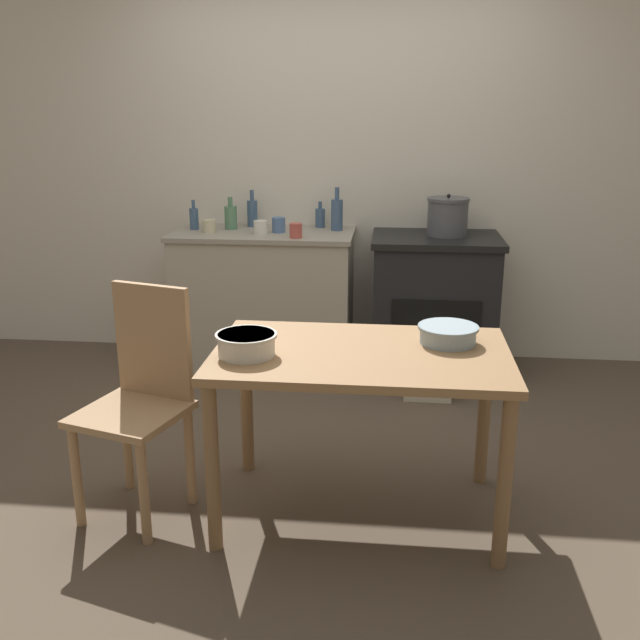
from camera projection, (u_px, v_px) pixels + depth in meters
The scene contains 19 objects.
ground_plane at pixel (313, 451), 3.60m from camera, with size 14.00×14.00×0.00m, color brown.
wall_back at pixel (339, 168), 4.75m from camera, with size 8.00×0.07×2.55m.
counter_cabinet at pixel (265, 299), 4.71m from camera, with size 1.16×0.63×0.90m.
stove at pixel (434, 304), 4.60m from camera, with size 0.80×0.64×0.89m.
work_table at pixel (361, 374), 2.88m from camera, with size 1.19×0.74×0.73m.
chair at pixel (141, 395), 2.97m from camera, with size 0.50×0.50×0.97m.
flour_sack at pixel (428, 369), 4.23m from camera, with size 0.28×0.19×0.35m, color beige.
stock_pot at pixel (448, 217), 4.46m from camera, with size 0.26×0.26×0.26m.
mixing_bowl_large at pixel (448, 333), 2.94m from camera, with size 0.25×0.25×0.08m.
mixing_bowl_small at pixel (246, 343), 2.79m from camera, with size 0.24×0.24×0.09m.
bottle_far_left at pixel (194, 218), 4.64m from camera, with size 0.06×0.06×0.19m.
bottle_left at pixel (337, 214), 4.59m from camera, with size 0.08×0.08×0.28m.
bottle_mid_left at pixel (231, 217), 4.65m from camera, with size 0.08×0.08×0.21m.
bottle_center_left at pixel (252, 213), 4.74m from camera, with size 0.07×0.07×0.24m.
bottle_center at pixel (320, 217), 4.72m from camera, with size 0.06×0.06×0.17m.
cup_center_right at pixel (261, 227), 4.48m from camera, with size 0.09×0.09×0.08m, color silver.
cup_mid_right at pixel (296, 231), 4.34m from camera, with size 0.08×0.08×0.09m, color #B74C42.
cup_right at pixel (279, 225), 4.53m from camera, with size 0.08×0.08×0.10m, color #4C6B99.
cup_far_right at pixel (209, 226), 4.53m from camera, with size 0.08×0.08×0.08m, color beige.
Camera 1 is at (0.38, -3.24, 1.67)m, focal length 40.00 mm.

